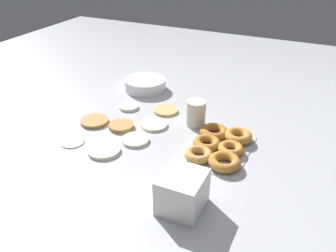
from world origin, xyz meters
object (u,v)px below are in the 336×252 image
(batter_bowl, at_px, (145,84))
(paper_cup, at_px, (196,113))
(pancake_1, at_px, (129,107))
(pancake_0, at_px, (121,126))
(pancake_5, at_px, (135,140))
(donut_tray, at_px, (219,146))
(pancake_6, at_px, (72,141))
(pancake_2, at_px, (104,150))
(pancake_3, at_px, (166,110))
(container_stack, at_px, (182,192))
(pancake_7, at_px, (153,124))
(pancake_4, at_px, (95,121))

(batter_bowl, xyz_separation_m, paper_cup, (-0.23, -0.35, 0.03))
(pancake_1, xyz_separation_m, paper_cup, (-0.01, -0.32, 0.05))
(pancake_0, distance_m, pancake_5, 0.12)
(batter_bowl, relative_size, paper_cup, 1.93)
(pancake_5, distance_m, donut_tray, 0.31)
(donut_tray, bearing_deg, pancake_6, 110.00)
(pancake_2, relative_size, batter_bowl, 0.58)
(pancake_3, relative_size, pancake_6, 1.18)
(pancake_0, distance_m, container_stack, 0.51)
(pancake_0, xyz_separation_m, pancake_6, (-0.17, 0.11, -0.00))
(pancake_5, bearing_deg, pancake_7, -2.41)
(pancake_4, height_order, pancake_6, pancake_4)
(pancake_2, height_order, donut_tray, donut_tray)
(pancake_6, bearing_deg, pancake_2, -90.55)
(pancake_2, height_order, pancake_6, pancake_2)
(pancake_1, relative_size, donut_tray, 0.30)
(pancake_6, bearing_deg, pancake_3, -28.67)
(pancake_6, bearing_deg, container_stack, -106.02)
(pancake_2, bearing_deg, paper_cup, -34.75)
(pancake_2, bearing_deg, pancake_1, 16.36)
(pancake_4, distance_m, pancake_5, 0.23)
(batter_bowl, height_order, paper_cup, paper_cup)
(pancake_2, bearing_deg, pancake_7, -16.35)
(donut_tray, bearing_deg, pancake_0, 91.84)
(pancake_3, bearing_deg, container_stack, -149.85)
(pancake_0, xyz_separation_m, pancake_2, (-0.17, -0.04, -0.00))
(donut_tray, bearing_deg, batter_bowl, 54.01)
(donut_tray, bearing_deg, container_stack, 179.85)
(container_stack, bearing_deg, pancake_3, 30.15)
(donut_tray, distance_m, paper_cup, 0.20)
(pancake_4, bearing_deg, pancake_3, -45.77)
(container_stack, relative_size, paper_cup, 1.25)
(paper_cup, bearing_deg, batter_bowl, 57.48)
(pancake_0, relative_size, batter_bowl, 0.50)
(pancake_7, distance_m, paper_cup, 0.18)
(donut_tray, relative_size, container_stack, 2.18)
(pancake_7, bearing_deg, pancake_0, 122.84)
(pancake_6, relative_size, pancake_7, 0.84)
(pancake_1, distance_m, pancake_5, 0.28)
(batter_bowl, bearing_deg, paper_cup, -122.52)
(pancake_2, relative_size, pancake_3, 1.11)
(pancake_1, height_order, pancake_6, pancake_1)
(pancake_1, distance_m, container_stack, 0.67)
(pancake_6, relative_size, donut_tray, 0.32)
(pancake_1, distance_m, paper_cup, 0.33)
(pancake_6, xyz_separation_m, donut_tray, (0.19, -0.51, 0.01))
(pancake_1, height_order, pancake_7, pancake_1)
(pancake_3, bearing_deg, pancake_4, 134.23)
(pancake_1, xyz_separation_m, batter_bowl, (0.21, 0.03, 0.02))
(pancake_4, bearing_deg, pancake_0, -84.94)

